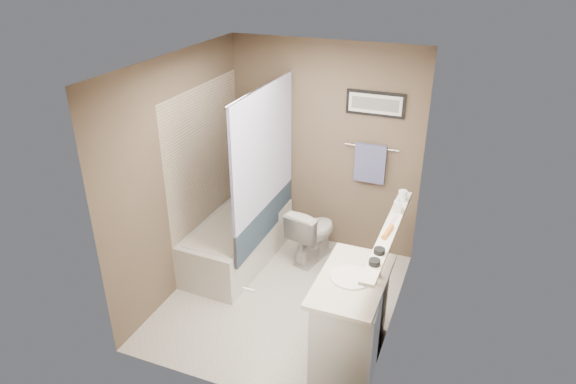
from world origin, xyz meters
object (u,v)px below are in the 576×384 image
at_px(candle_bowl_far, 379,251).
at_px(glass_jar, 403,196).
at_px(candle_bowl_near, 375,262).
at_px(bathtub, 237,241).
at_px(soap_bottle, 398,204).
at_px(hair_brush_front, 388,232).
at_px(toilet, 312,233).
at_px(vanity, 351,321).

relative_size(candle_bowl_far, glass_jar, 0.90).
bearing_deg(candle_bowl_near, bathtub, 146.87).
height_order(candle_bowl_far, soap_bottle, soap_bottle).
xyz_separation_m(candle_bowl_near, hair_brush_front, (0.00, 0.48, 0.00)).
bearing_deg(candle_bowl_far, toilet, 126.57).
bearing_deg(vanity, toilet, 117.27).
distance_m(candle_bowl_near, candle_bowl_far, 0.17).
distance_m(toilet, vanity, 1.60).
xyz_separation_m(vanity, soap_bottle, (0.19, 0.75, 0.79)).
bearing_deg(candle_bowl_near, glass_jar, 90.00).
xyz_separation_m(candle_bowl_near, glass_jar, (0.00, 1.14, 0.03)).
distance_m(candle_bowl_far, soap_bottle, 0.73).
distance_m(toilet, candle_bowl_near, 1.99).
bearing_deg(soap_bottle, candle_bowl_near, -90.00).
distance_m(vanity, glass_jar, 1.27).
xyz_separation_m(toilet, vanity, (0.82, -1.38, 0.07)).
distance_m(bathtub, hair_brush_front, 2.11).
bearing_deg(hair_brush_front, candle_bowl_near, -90.00).
relative_size(toilet, hair_brush_front, 3.02).
xyz_separation_m(candle_bowl_far, glass_jar, (0.00, 0.97, 0.03)).
bearing_deg(candle_bowl_near, soap_bottle, 90.00).
xyz_separation_m(vanity, glass_jar, (0.19, 0.99, 0.77)).
bearing_deg(soap_bottle, vanity, -103.81).
xyz_separation_m(hair_brush_front, glass_jar, (0.00, 0.66, 0.03)).
bearing_deg(bathtub, toilet, 27.06).
bearing_deg(glass_jar, bathtub, 179.26).
xyz_separation_m(bathtub, candle_bowl_far, (1.79, -1.00, 0.89)).
relative_size(toilet, candle_bowl_near, 7.39).
bearing_deg(vanity, bathtub, 143.99).
bearing_deg(bathtub, hair_brush_front, -18.60).
relative_size(vanity, glass_jar, 9.00).
height_order(toilet, vanity, vanity).
relative_size(toilet, vanity, 0.74).
relative_size(candle_bowl_far, hair_brush_front, 0.41).
bearing_deg(hair_brush_front, bathtub, 159.02).
distance_m(candle_bowl_near, hair_brush_front, 0.48).
relative_size(bathtub, candle_bowl_near, 16.67).
bearing_deg(soap_bottle, hair_brush_front, -90.00).
bearing_deg(soap_bottle, candle_bowl_far, -90.00).
height_order(toilet, candle_bowl_near, candle_bowl_near).
relative_size(vanity, candle_bowl_far, 10.00).
bearing_deg(soap_bottle, toilet, 148.21).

